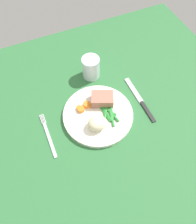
{
  "coord_description": "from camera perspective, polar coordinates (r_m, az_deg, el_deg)",
  "views": [
    {
      "loc": [
        -10.56,
        -33.73,
        64.36
      ],
      "look_at": [
        3.47,
        -1.69,
        4.6
      ],
      "focal_mm": 33.2,
      "sensor_mm": 36.0,
      "label": 1
    }
  ],
  "objects": [
    {
      "name": "carrot_slices",
      "position": [
        0.71,
        -4.01,
        1.42
      ],
      "size": [
        5.4,
        3.45,
        1.27
      ],
      "color": "orange",
      "rests_on": "dinner_plate"
    },
    {
      "name": "green_beans",
      "position": [
        0.7,
        2.82,
        -0.24
      ],
      "size": [
        5.95,
        10.22,
        0.84
      ],
      "color": "#2D8C38",
      "rests_on": "dinner_plate"
    },
    {
      "name": "mashed_potatoes",
      "position": [
        0.66,
        -0.21,
        -3.11
      ],
      "size": [
        6.23,
        5.3,
        4.24
      ],
      "primitive_type": "ellipsoid",
      "color": "beige",
      "rests_on": "dinner_plate"
    },
    {
      "name": "fork",
      "position": [
        0.7,
        -13.53,
        -6.24
      ],
      "size": [
        1.44,
        16.6,
        0.4
      ],
      "rotation": [
        0.0,
        0.0,
        0.05
      ],
      "color": "silver",
      "rests_on": "dining_table"
    },
    {
      "name": "knife",
      "position": [
        0.76,
        11.55,
        3.22
      ],
      "size": [
        1.7,
        20.5,
        0.64
      ],
      "rotation": [
        0.0,
        0.0,
        -0.05
      ],
      "color": "black",
      "rests_on": "dining_table"
    },
    {
      "name": "water_glass",
      "position": [
        0.79,
        -1.96,
        11.8
      ],
      "size": [
        6.59,
        6.59,
        8.53
      ],
      "color": "silver",
      "rests_on": "dining_table"
    },
    {
      "name": "meat_portion",
      "position": [
        0.71,
        1.17,
        3.59
      ],
      "size": [
        9.02,
        7.92,
        3.45
      ],
      "primitive_type": "cube",
      "rotation": [
        0.0,
        0.0,
        -0.41
      ],
      "color": "#A86B56",
      "rests_on": "dinner_plate"
    },
    {
      "name": "dinner_plate",
      "position": [
        0.71,
        0.0,
        -0.74
      ],
      "size": [
        23.87,
        23.87,
        1.6
      ],
      "primitive_type": "cylinder",
      "color": "white",
      "rests_on": "dining_table"
    },
    {
      "name": "dining_table",
      "position": [
        0.73,
        -3.04,
        -1.33
      ],
      "size": [
        120.0,
        90.0,
        2.0
      ],
      "color": "#2D6B38",
      "rests_on": "ground"
    }
  ]
}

